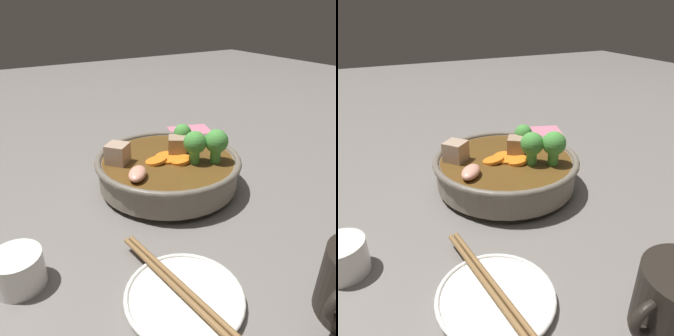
{
  "view_description": "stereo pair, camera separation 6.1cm",
  "coord_description": "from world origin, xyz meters",
  "views": [
    {
      "loc": [
        0.29,
        0.46,
        0.31
      ],
      "look_at": [
        0.0,
        0.0,
        0.04
      ],
      "focal_mm": 35.0,
      "sensor_mm": 36.0,
      "label": 1
    },
    {
      "loc": [
        0.23,
        0.49,
        0.31
      ],
      "look_at": [
        0.0,
        0.0,
        0.04
      ],
      "focal_mm": 35.0,
      "sensor_mm": 36.0,
      "label": 2
    }
  ],
  "objects": [
    {
      "name": "napkin",
      "position": [
        -0.21,
        -0.23,
        0.0
      ],
      "size": [
        0.13,
        0.11,
        0.0
      ],
      "color": "#D16B84",
      "rests_on": "ground_plane"
    },
    {
      "name": "ground_plane",
      "position": [
        0.0,
        0.0,
        0.0
      ],
      "size": [
        3.0,
        3.0,
        0.0
      ],
      "primitive_type": "plane",
      "color": "slate"
    },
    {
      "name": "chopsticks_pair",
      "position": [
        0.13,
        0.24,
        0.02
      ],
      "size": [
        0.04,
        0.24,
        0.01
      ],
      "color": "olive",
      "rests_on": "side_saucer"
    },
    {
      "name": "stirfry_bowl",
      "position": [
        -0.0,
        0.0,
        0.04
      ],
      "size": [
        0.27,
        0.27,
        0.12
      ],
      "color": "slate",
      "rests_on": "ground_plane"
    },
    {
      "name": "tea_cup",
      "position": [
        0.28,
        0.11,
        0.02
      ],
      "size": [
        0.06,
        0.06,
        0.05
      ],
      "color": "white",
      "rests_on": "ground_plane"
    },
    {
      "name": "side_saucer",
      "position": [
        0.13,
        0.24,
        0.01
      ],
      "size": [
        0.14,
        0.14,
        0.01
      ],
      "color": "white",
      "rests_on": "ground_plane"
    }
  ]
}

